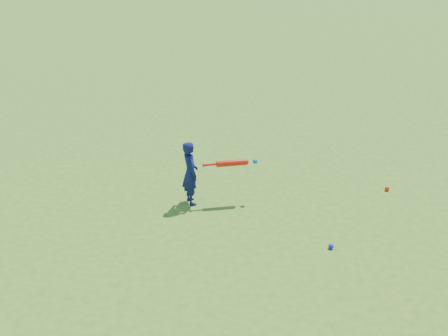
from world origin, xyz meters
name	(u,v)px	position (x,y,z in m)	size (l,w,h in m)	color
ground	(185,211)	(0.00, 0.00, 0.00)	(80.00, 80.00, 0.00)	#3F721B
child	(190,173)	(0.09, 0.26, 0.48)	(0.35, 0.23, 0.97)	#0F1548
ground_ball_red	(387,189)	(3.16, 0.44, 0.04)	(0.07, 0.07, 0.07)	red
ground_ball_blue	(331,246)	(1.84, -1.12, 0.03)	(0.07, 0.07, 0.07)	#0D1EE7
bat_swing	(234,163)	(0.72, 0.28, 0.62)	(0.81, 0.15, 0.09)	red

